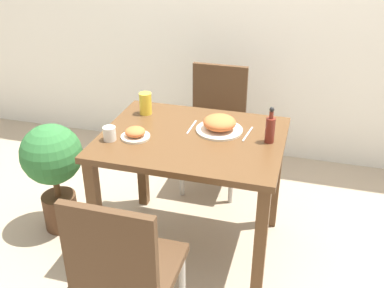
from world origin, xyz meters
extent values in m
plane|color=tan|center=(0.00, 0.00, 0.00)|extent=(16.00, 16.00, 0.00)
cube|color=brown|center=(0.00, 0.00, 0.74)|extent=(1.00, 0.79, 0.04)
cube|color=brown|center=(-0.45, -0.34, 0.36)|extent=(0.06, 0.06, 0.73)
cube|color=brown|center=(0.45, -0.34, 0.36)|extent=(0.06, 0.06, 0.73)
cube|color=brown|center=(-0.45, 0.34, 0.36)|extent=(0.06, 0.06, 0.73)
cube|color=brown|center=(0.45, 0.34, 0.36)|extent=(0.06, 0.06, 0.73)
cube|color=#4C331E|center=(-0.08, -0.71, 0.43)|extent=(0.42, 0.42, 0.04)
cube|color=#4C331E|center=(-0.08, -0.91, 0.67)|extent=(0.40, 0.04, 0.44)
cylinder|color=#B7B2A8|center=(0.10, -0.53, 0.20)|extent=(0.03, 0.03, 0.41)
cylinder|color=#B7B2A8|center=(-0.26, -0.53, 0.20)|extent=(0.03, 0.03, 0.41)
cube|color=#4C331E|center=(-0.04, 0.70, 0.43)|extent=(0.42, 0.42, 0.04)
cube|color=#4C331E|center=(-0.04, 0.89, 0.67)|extent=(0.40, 0.04, 0.44)
cylinder|color=#B7B2A8|center=(-0.22, 0.52, 0.20)|extent=(0.03, 0.03, 0.41)
cylinder|color=#B7B2A8|center=(0.14, 0.52, 0.20)|extent=(0.03, 0.03, 0.41)
cylinder|color=#B7B2A8|center=(-0.22, 0.88, 0.20)|extent=(0.03, 0.03, 0.41)
cylinder|color=#B7B2A8|center=(0.14, 0.88, 0.20)|extent=(0.03, 0.03, 0.41)
cylinder|color=beige|center=(0.13, 0.10, 0.77)|extent=(0.26, 0.26, 0.01)
ellipsoid|color=#CC6633|center=(0.13, 0.10, 0.81)|extent=(0.18, 0.18, 0.08)
cylinder|color=beige|center=(-0.29, -0.10, 0.77)|extent=(0.16, 0.16, 0.01)
ellipsoid|color=#CC6633|center=(-0.29, -0.10, 0.80)|extent=(0.11, 0.11, 0.05)
cylinder|color=silver|center=(-0.41, -0.16, 0.80)|extent=(0.07, 0.07, 0.08)
cylinder|color=gold|center=(-0.35, 0.22, 0.83)|extent=(0.08, 0.08, 0.13)
cylinder|color=maroon|center=(0.42, 0.04, 0.83)|extent=(0.05, 0.05, 0.14)
cylinder|color=maroon|center=(0.42, 0.04, 0.92)|extent=(0.02, 0.02, 0.04)
sphere|color=black|center=(0.42, 0.04, 0.95)|extent=(0.03, 0.03, 0.03)
cube|color=silver|center=(-0.03, 0.10, 0.76)|extent=(0.01, 0.18, 0.00)
cube|color=silver|center=(0.29, 0.10, 0.76)|extent=(0.03, 0.18, 0.00)
cylinder|color=#51331E|center=(-0.88, -0.05, 0.12)|extent=(0.22, 0.22, 0.24)
cylinder|color=brown|center=(-0.88, -0.05, 0.30)|extent=(0.04, 0.04, 0.11)
sphere|color=#2D6B33|center=(-0.88, -0.05, 0.54)|extent=(0.38, 0.38, 0.38)
camera|label=1|loc=(0.60, -2.11, 1.87)|focal=42.00mm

